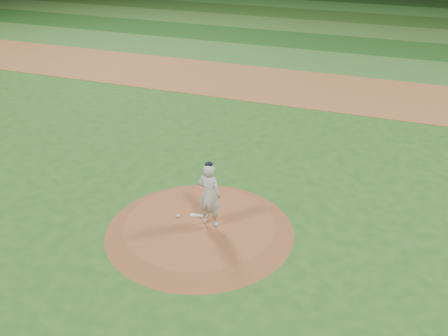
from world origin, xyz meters
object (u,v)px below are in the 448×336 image
object	(u,v)px
pitchers_mound	(200,227)
pitching_rubber	(199,215)
pitcher_on_mound	(209,195)
rosin_bag	(178,216)

from	to	relation	value
pitchers_mound	pitching_rubber	xyz separation A→B (m)	(-0.18, 0.37, 0.14)
pitching_rubber	pitcher_on_mound	distance (m)	1.11
pitchers_mound	rosin_bag	bearing A→B (deg)	171.53
rosin_bag	pitcher_on_mound	distance (m)	1.40
pitcher_on_mound	pitchers_mound	bearing A→B (deg)	-162.16
pitchers_mound	rosin_bag	world-z (taller)	rosin_bag
pitcher_on_mound	pitching_rubber	bearing A→B (deg)	149.40
rosin_bag	pitcher_on_mound	bearing A→B (deg)	-1.14
pitchers_mound	pitcher_on_mound	xyz separation A→B (m)	(0.28, 0.09, 1.11)
pitching_rubber	pitcher_on_mound	xyz separation A→B (m)	(0.46, -0.27, 0.97)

